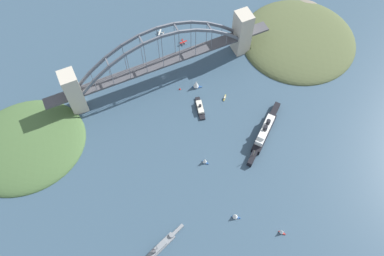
{
  "coord_description": "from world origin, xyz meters",
  "views": [
    {
      "loc": [
        86.22,
        268.48,
        372.58
      ],
      "look_at": [
        0.0,
        79.75,
        8.0
      ],
      "focal_mm": 37.68,
      "sensor_mm": 36.0,
      "label": 1
    }
  ],
  "objects_px": {
    "harbor_arch_bridge": "(162,60)",
    "seaplane_taxiing_near_bridge": "(161,33)",
    "small_boat_0": "(225,98)",
    "small_boat_2": "(196,84)",
    "naval_cruiser": "(157,250)",
    "small_boat_1": "(205,161)",
    "harbor_ferry_steamer": "(200,108)",
    "ocean_liner": "(264,132)",
    "small_boat_3": "(235,216)",
    "channel_marker_buoy": "(180,89)",
    "small_boat_4": "(282,232)",
    "seaplane_second_in_formation": "(183,42)"
  },
  "relations": [
    {
      "from": "ocean_liner",
      "to": "harbor_arch_bridge",
      "type": "bearing_deg",
      "value": -59.45
    },
    {
      "from": "naval_cruiser",
      "to": "small_boat_0",
      "type": "bearing_deg",
      "value": -136.71
    },
    {
      "from": "ocean_liner",
      "to": "small_boat_2",
      "type": "distance_m",
      "value": 93.9
    },
    {
      "from": "small_boat_2",
      "to": "seaplane_taxiing_near_bridge",
      "type": "bearing_deg",
      "value": -86.19
    },
    {
      "from": "harbor_ferry_steamer",
      "to": "small_boat_1",
      "type": "xyz_separation_m",
      "value": [
        22.82,
        60.05,
        1.79
      ]
    },
    {
      "from": "small_boat_3",
      "to": "small_boat_4",
      "type": "xyz_separation_m",
      "value": [
        -32.28,
        30.87,
        -0.2
      ]
    },
    {
      "from": "harbor_ferry_steamer",
      "to": "small_boat_4",
      "type": "height_order",
      "value": "small_boat_4"
    },
    {
      "from": "harbor_ferry_steamer",
      "to": "small_boat_1",
      "type": "distance_m",
      "value": 64.26
    },
    {
      "from": "seaplane_taxiing_near_bridge",
      "to": "channel_marker_buoy",
      "type": "xyz_separation_m",
      "value": [
        11.85,
        86.0,
        -0.74
      ]
    },
    {
      "from": "seaplane_taxiing_near_bridge",
      "to": "small_boat_3",
      "type": "distance_m",
      "value": 243.9
    },
    {
      "from": "channel_marker_buoy",
      "to": "small_boat_2",
      "type": "bearing_deg",
      "value": 165.36
    },
    {
      "from": "harbor_ferry_steamer",
      "to": "seaplane_taxiing_near_bridge",
      "type": "xyz_separation_m",
      "value": [
        -2.36,
        -119.19,
        -0.41
      ]
    },
    {
      "from": "seaplane_taxiing_near_bridge",
      "to": "small_boat_4",
      "type": "distance_m",
      "value": 273.76
    },
    {
      "from": "harbor_arch_bridge",
      "to": "small_boat_4",
      "type": "xyz_separation_m",
      "value": [
        -30.84,
        211.82,
        -25.76
      ]
    },
    {
      "from": "seaplane_second_in_formation",
      "to": "seaplane_taxiing_near_bridge",
      "type": "bearing_deg",
      "value": -53.42
    },
    {
      "from": "small_boat_2",
      "to": "small_boat_0",
      "type": "bearing_deg",
      "value": 129.76
    },
    {
      "from": "harbor_ferry_steamer",
      "to": "channel_marker_buoy",
      "type": "xyz_separation_m",
      "value": [
        9.49,
        -33.19,
        -1.16
      ]
    },
    {
      "from": "seaplane_taxiing_near_bridge",
      "to": "small_boat_2",
      "type": "height_order",
      "value": "small_boat_2"
    },
    {
      "from": "naval_cruiser",
      "to": "harbor_ferry_steamer",
      "type": "distance_m",
      "value": 157.51
    },
    {
      "from": "naval_cruiser",
      "to": "channel_marker_buoy",
      "type": "relative_size",
      "value": 22.26
    },
    {
      "from": "harbor_arch_bridge",
      "to": "seaplane_second_in_formation",
      "type": "xyz_separation_m",
      "value": [
        -41.26,
        -36.12,
        -27.33
      ]
    },
    {
      "from": "small_boat_4",
      "to": "harbor_ferry_steamer",
      "type": "bearing_deg",
      "value": -85.93
    },
    {
      "from": "harbor_ferry_steamer",
      "to": "channel_marker_buoy",
      "type": "relative_size",
      "value": 10.78
    },
    {
      "from": "ocean_liner",
      "to": "seaplane_second_in_formation",
      "type": "height_order",
      "value": "ocean_liner"
    },
    {
      "from": "small_boat_3",
      "to": "harbor_arch_bridge",
      "type": "bearing_deg",
      "value": -90.46
    },
    {
      "from": "seaplane_second_in_formation",
      "to": "small_boat_2",
      "type": "xyz_separation_m",
      "value": [
        13.01,
        64.99,
        3.66
      ]
    },
    {
      "from": "harbor_arch_bridge",
      "to": "harbor_ferry_steamer",
      "type": "relative_size",
      "value": 8.85
    },
    {
      "from": "harbor_ferry_steamer",
      "to": "channel_marker_buoy",
      "type": "height_order",
      "value": "harbor_ferry_steamer"
    },
    {
      "from": "ocean_liner",
      "to": "small_boat_3",
      "type": "height_order",
      "value": "ocean_liner"
    },
    {
      "from": "small_boat_0",
      "to": "small_boat_2",
      "type": "bearing_deg",
      "value": -50.24
    },
    {
      "from": "small_boat_1",
      "to": "naval_cruiser",
      "type": "bearing_deg",
      "value": 38.71
    },
    {
      "from": "small_boat_0",
      "to": "small_boat_4",
      "type": "distance_m",
      "value": 157.15
    },
    {
      "from": "harbor_arch_bridge",
      "to": "ocean_liner",
      "type": "height_order",
      "value": "harbor_arch_bridge"
    },
    {
      "from": "harbor_arch_bridge",
      "to": "small_boat_2",
      "type": "distance_m",
      "value": 46.81
    },
    {
      "from": "harbor_arch_bridge",
      "to": "naval_cruiser",
      "type": "height_order",
      "value": "harbor_arch_bridge"
    },
    {
      "from": "channel_marker_buoy",
      "to": "small_boat_1",
      "type": "bearing_deg",
      "value": 81.87
    },
    {
      "from": "seaplane_second_in_formation",
      "to": "small_boat_1",
      "type": "bearing_deg",
      "value": 73.93
    },
    {
      "from": "small_boat_1",
      "to": "harbor_arch_bridge",
      "type": "bearing_deg",
      "value": -91.45
    },
    {
      "from": "ocean_liner",
      "to": "naval_cruiser",
      "type": "bearing_deg",
      "value": 23.78
    },
    {
      "from": "ocean_liner",
      "to": "small_boat_2",
      "type": "relative_size",
      "value": 5.41
    },
    {
      "from": "naval_cruiser",
      "to": "channel_marker_buoy",
      "type": "xyz_separation_m",
      "value": [
        -90.38,
        -154.99,
        -1.56
      ]
    },
    {
      "from": "seaplane_taxiing_near_bridge",
      "to": "small_boat_3",
      "type": "xyz_separation_m",
      "value": [
        23.64,
        242.74,
        1.94
      ]
    },
    {
      "from": "seaplane_taxiing_near_bridge",
      "to": "small_boat_1",
      "type": "bearing_deg",
      "value": 82.0
    },
    {
      "from": "harbor_arch_bridge",
      "to": "seaplane_taxiing_near_bridge",
      "type": "relative_size",
      "value": 29.31
    },
    {
      "from": "harbor_arch_bridge",
      "to": "seaplane_second_in_formation",
      "type": "bearing_deg",
      "value": -138.8
    },
    {
      "from": "small_boat_1",
      "to": "small_boat_2",
      "type": "relative_size",
      "value": 0.71
    },
    {
      "from": "naval_cruiser",
      "to": "small_boat_1",
      "type": "relative_size",
      "value": 6.96
    },
    {
      "from": "seaplane_taxiing_near_bridge",
      "to": "small_boat_0",
      "type": "relative_size",
      "value": 1.3
    },
    {
      "from": "small_boat_0",
      "to": "channel_marker_buoy",
      "type": "bearing_deg",
      "value": -38.15
    },
    {
      "from": "harbor_arch_bridge",
      "to": "seaplane_second_in_formation",
      "type": "relative_size",
      "value": 27.73
    }
  ]
}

